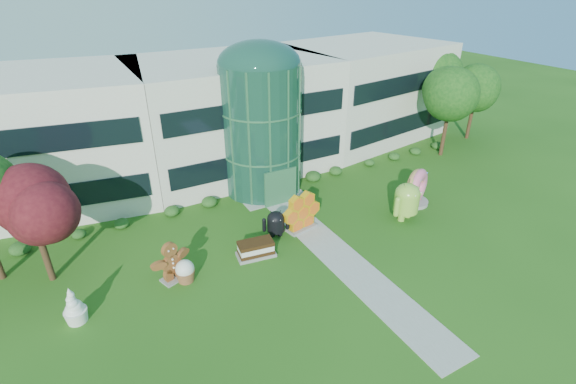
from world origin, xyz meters
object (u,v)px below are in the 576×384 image
android_black (276,222)px  donut (416,186)px  android_green (407,199)px  gingerbread (171,261)px

android_black → donut: donut is taller
android_black → android_green: bearing=4.7°
donut → gingerbread: 18.31m
android_green → donut: android_green is taller
android_green → donut: size_ratio=1.12×
gingerbread → donut: bearing=-19.3°
android_black → gingerbread: (-7.14, -1.11, 0.19)m
android_green → gingerbread: android_green is taller
android_black → donut: size_ratio=0.74×
android_black → gingerbread: 7.23m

